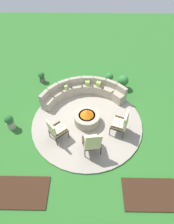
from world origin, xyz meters
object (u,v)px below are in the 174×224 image
potted_plant_0 (123,82)px  potted_plant_2 (10,122)px  fire_pit (87,118)px  potted_plant_3 (42,77)px  potted_plant_1 (109,78)px  curved_stone_bench (83,91)px  lounge_chair_front_left (56,130)px  lounge_chair_back_left (122,123)px  lounge_chair_front_right (92,142)px

potted_plant_0 → potted_plant_2: bearing=-151.6°
fire_pit → potted_plant_0: fire_pit is taller
potted_plant_2 → potted_plant_3: size_ratio=1.22×
potted_plant_2 → potted_plant_1: bearing=34.9°
fire_pit → potted_plant_1: size_ratio=1.63×
curved_stone_bench → lounge_chair_front_left: (-0.91, -2.41, 0.24)m
lounge_chair_back_left → potted_plant_2: lounge_chair_back_left is taller
lounge_chair_front_left → potted_plant_1: lounge_chair_front_left is taller
lounge_chair_front_right → fire_pit: bearing=87.9°
fire_pit → lounge_chair_back_left: (1.32, -0.50, 0.28)m
lounge_chair_back_left → potted_plant_3: (-3.65, 3.22, -0.31)m
lounge_chair_front_right → potted_plant_0: 4.00m
fire_pit → lounge_chair_front_right: (0.20, -1.40, 0.30)m
fire_pit → curved_stone_bench: bearing=98.0°
lounge_chair_front_left → lounge_chair_back_left: 2.47m
lounge_chair_back_left → fire_pit: bearing=90.4°
curved_stone_bench → potted_plant_1: (1.28, 1.03, -0.00)m
potted_plant_1 → curved_stone_bench: bearing=-141.3°
lounge_chair_front_right → potted_plant_1: 4.09m
lounge_chair_front_left → potted_plant_2: bearing=-147.3°
curved_stone_bench → potted_plant_2: size_ratio=5.59×
lounge_chair_front_left → potted_plant_1: bearing=106.3°
lounge_chair_front_right → curved_stone_bench: bearing=87.7°
fire_pit → lounge_chair_front_left: lounge_chair_front_left is taller
curved_stone_bench → lounge_chair_back_left: size_ratio=3.58×
potted_plant_1 → potted_plant_0: bearing=-24.6°
lounge_chair_front_right → potted_plant_0: bearing=57.4°
potted_plant_0 → potted_plant_3: 4.07m
curved_stone_bench → potted_plant_1: curved_stone_bench is taller
lounge_chair_front_left → potted_plant_3: (-1.21, 3.58, -0.31)m
potted_plant_2 → lounge_chair_front_right: bearing=-18.8°
lounge_chair_front_right → lounge_chair_back_left: bearing=28.8°
lounge_chair_front_right → lounge_chair_front_left: bearing=147.1°
curved_stone_bench → lounge_chair_front_left: lounge_chair_front_left is taller
potted_plant_2 → lounge_chair_back_left: bearing=-2.7°
lounge_chair_front_left → lounge_chair_front_right: 1.44m
curved_stone_bench → potted_plant_0: curved_stone_bench is taller
potted_plant_2 → lounge_chair_front_left: bearing=-16.1°
fire_pit → lounge_chair_front_left: (-1.12, -0.85, 0.28)m
potted_plant_3 → potted_plant_1: bearing=-2.3°
potted_plant_1 → potted_plant_3: size_ratio=1.15×
potted_plant_0 → potted_plant_2: 5.43m
curved_stone_bench → potted_plant_3: 2.42m
lounge_chair_back_left → lounge_chair_front_right: bearing=150.2°
fire_pit → potted_plant_1: fire_pit is taller
fire_pit → potted_plant_3: size_ratio=1.88×
fire_pit → potted_plant_0: size_ratio=1.49×
lounge_chair_front_right → potted_plant_2: (-3.26, 1.11, -0.27)m
lounge_chair_front_right → potted_plant_1: (0.86, 3.99, -0.27)m
potted_plant_2 → fire_pit: bearing=5.4°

